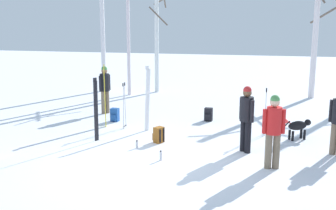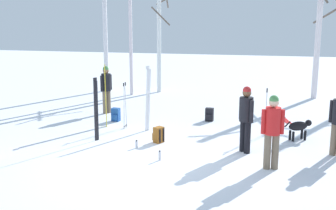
{
  "view_description": "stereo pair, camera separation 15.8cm",
  "coord_description": "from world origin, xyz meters",
  "views": [
    {
      "loc": [
        2.21,
        -9.11,
        3.38
      ],
      "look_at": [
        -0.38,
        1.91,
        1.0
      ],
      "focal_mm": 44.23,
      "sensor_mm": 36.0,
      "label": 1
    },
    {
      "loc": [
        2.36,
        -9.07,
        3.38
      ],
      "look_at": [
        -0.38,
        1.91,
        1.0
      ],
      "focal_mm": 44.23,
      "sensor_mm": 36.0,
      "label": 2
    }
  ],
  "objects": [
    {
      "name": "ski_pair_planted_0",
      "position": [
        -2.66,
        2.88,
        0.98
      ],
      "size": [
        0.12,
        0.22,
        1.98
      ],
      "color": "yellow",
      "rests_on": "ground_plane"
    },
    {
      "name": "ski_pair_planted_2",
      "position": [
        -2.31,
        1.34,
        0.89
      ],
      "size": [
        0.09,
        0.14,
        1.79
      ],
      "color": "black",
      "rests_on": "ground_plane"
    },
    {
      "name": "person_4",
      "position": [
        -3.34,
        4.61,
        0.98
      ],
      "size": [
        0.34,
        0.48,
        1.72
      ],
      "color": "#72604C",
      "rests_on": "ground_plane"
    },
    {
      "name": "ground_plane",
      "position": [
        0.0,
        0.0,
        0.0
      ],
      "size": [
        60.0,
        60.0,
        0.0
      ],
      "primitive_type": "plane",
      "color": "white"
    },
    {
      "name": "ski_pair_planted_1",
      "position": [
        -1.21,
        2.7,
        0.99
      ],
      "size": [
        0.17,
        0.16,
        1.99
      ],
      "color": "white",
      "rests_on": "ground_plane"
    },
    {
      "name": "birch_tree_2",
      "position": [
        -2.64,
        9.34,
        2.69
      ],
      "size": [
        1.23,
        1.47,
        5.15
      ],
      "color": "silver",
      "rests_on": "ground_plane"
    },
    {
      "name": "backpack_0",
      "position": [
        -0.57,
        1.56,
        0.21
      ],
      "size": [
        0.34,
        0.32,
        0.44
      ],
      "color": "#99591E",
      "rests_on": "ground_plane"
    },
    {
      "name": "backpack_1",
      "position": [
        -2.6,
        3.56,
        0.21
      ],
      "size": [
        0.27,
        0.3,
        0.44
      ],
      "color": "#1E4C99",
      "rests_on": "ground_plane"
    },
    {
      "name": "person_3",
      "position": [
        1.81,
        1.28,
        0.98
      ],
      "size": [
        0.38,
        0.41,
        1.72
      ],
      "color": "black",
      "rests_on": "ground_plane"
    },
    {
      "name": "birch_tree_3",
      "position": [
        4.21,
        9.43,
        2.66
      ],
      "size": [
        1.52,
        1.52,
        5.09
      ],
      "color": "silver",
      "rests_on": "ground_plane"
    },
    {
      "name": "water_bottle_0",
      "position": [
        -1.0,
        0.92,
        0.1
      ],
      "size": [
        0.07,
        0.07,
        0.22
      ],
      "color": "silver",
      "rests_on": "ground_plane"
    },
    {
      "name": "water_bottle_1",
      "position": [
        -0.15,
        0.14,
        0.12
      ],
      "size": [
        0.06,
        0.06,
        0.25
      ],
      "color": "silver",
      "rests_on": "ground_plane"
    },
    {
      "name": "birch_tree_1",
      "position": [
        -3.67,
        8.31,
        3.62
      ],
      "size": [
        0.97,
        1.07,
        7.03
      ],
      "color": "silver",
      "rests_on": "ground_plane"
    },
    {
      "name": "dog",
      "position": [
        3.22,
        2.75,
        0.39
      ],
      "size": [
        0.79,
        0.52,
        0.57
      ],
      "color": "black",
      "rests_on": "ground_plane"
    },
    {
      "name": "backpack_2",
      "position": [
        0.44,
        4.33,
        0.21
      ],
      "size": [
        0.27,
        0.3,
        0.44
      ],
      "color": "black",
      "rests_on": "ground_plane"
    },
    {
      "name": "birch_tree_0",
      "position": [
        -5.16,
        9.03,
        4.04
      ],
      "size": [
        1.69,
        1.67,
        7.9
      ],
      "color": "silver",
      "rests_on": "ground_plane"
    },
    {
      "name": "ski_poles_0",
      "position": [
        2.29,
        3.02,
        0.75
      ],
      "size": [
        0.07,
        0.24,
        1.39
      ],
      "color": "#B2B2BC",
      "rests_on": "ground_plane"
    },
    {
      "name": "person_1",
      "position": [
        2.46,
        0.2,
        0.98
      ],
      "size": [
        0.51,
        0.34,
        1.72
      ],
      "color": "#72604C",
      "rests_on": "ground_plane"
    },
    {
      "name": "ski_poles_1",
      "position": [
        -1.99,
        2.8,
        0.77
      ],
      "size": [
        0.07,
        0.26,
        1.44
      ],
      "color": "#B2B2BC",
      "rests_on": "ground_plane"
    },
    {
      "name": "ski_pair_lying_0",
      "position": [
        2.83,
        5.41,
        0.01
      ],
      "size": [
        0.57,
        1.65,
        0.05
      ],
      "color": "red",
      "rests_on": "ground_plane"
    }
  ]
}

